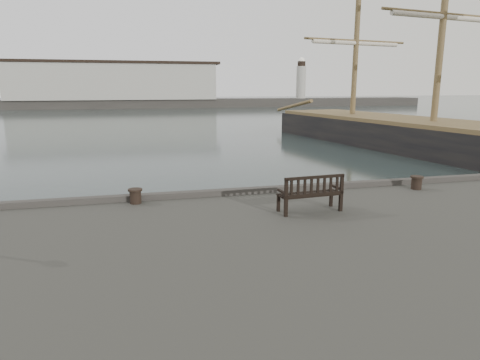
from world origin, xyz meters
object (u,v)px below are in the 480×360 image
Objects in this scene: bollard_left at (135,196)px; bollard_right at (417,183)px; bench at (310,200)px; tall_ship_main at (431,143)px.

bollard_right reaches higher than bollard_left.
bollard_left is at bearing 152.12° from bench.
bench is 5.11m from bollard_left.
tall_ship_main reaches higher than bench.
tall_ship_main reaches higher than bollard_right.
bollard_left is 0.99× the size of bollard_right.
bench is 24.83m from tall_ship_main.
bollard_right is 0.01× the size of tall_ship_main.
bollard_left is 9.25m from bollard_right.
tall_ship_main is at bearing 34.87° from bollard_left.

